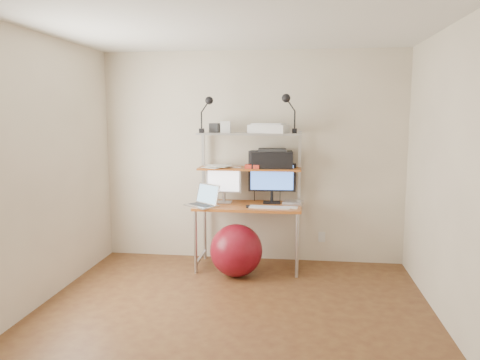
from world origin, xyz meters
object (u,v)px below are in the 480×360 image
object	(u,v)px
printer	(272,159)
exercise_ball	(236,250)
laptop	(205,201)
monitor_black	(272,179)
monitor_silver	(224,182)

from	to	relation	value
printer	exercise_ball	world-z (taller)	printer
laptop	printer	distance (m)	0.92
monitor_black	exercise_ball	distance (m)	0.93
monitor_black	printer	xyz separation A→B (m)	(-0.00, 0.01, 0.24)
monitor_silver	exercise_ball	bearing A→B (deg)	-63.80
monitor_black	exercise_ball	size ratio (longest dim) A/B	0.95
laptop	exercise_ball	bearing A→B (deg)	14.16
laptop	printer	size ratio (longest dim) A/B	0.93
laptop	printer	world-z (taller)	printer
monitor_black	printer	bearing A→B (deg)	98.54
monitor_silver	monitor_black	distance (m)	0.56
monitor_black	exercise_ball	bearing A→B (deg)	-132.03
printer	exercise_ball	distance (m)	1.13
monitor_black	exercise_ball	world-z (taller)	monitor_black
monitor_silver	laptop	bearing A→B (deg)	-131.20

